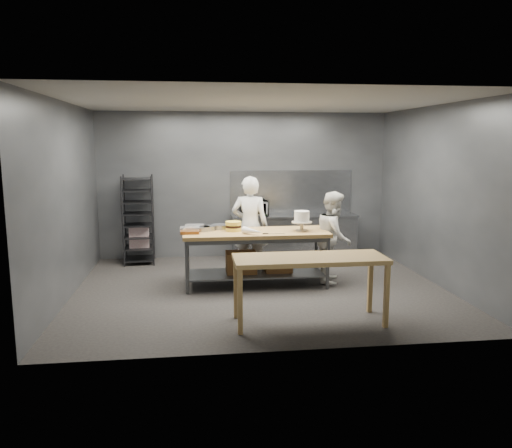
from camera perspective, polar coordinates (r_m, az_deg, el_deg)
The scene contains 16 objects.
ground at distance 8.28m, azimuth 0.53°, elevation -7.39°, with size 6.00×6.00×0.00m, color black.
back_wall at distance 10.45m, azimuth -1.32°, elevation 4.48°, with size 6.00×0.04×3.00m, color #4C4F54.
work_table at distance 8.38m, azimuth 0.01°, elevation -3.15°, with size 2.40×0.90×0.92m.
near_counter at distance 6.61m, azimuth 6.16°, elevation -4.47°, with size 2.00×0.70×0.90m.
back_counter at distance 10.43m, azimuth 4.35°, elevation -1.37°, with size 2.60×0.60×0.90m.
splashback_panel at distance 10.60m, azimuth 4.09°, elevation 3.71°, with size 2.60×0.02×0.90m, color slate.
speed_rack at distance 10.13m, azimuth -13.28°, elevation 0.41°, with size 0.63×0.68×1.75m.
chef_behind at distance 8.92m, azimuth -0.70°, elevation -0.26°, with size 0.66×0.43×1.80m, color white.
chef_right at distance 8.66m, azimuth 8.90°, elevation -1.45°, with size 0.76×0.59×1.56m, color silver.
microwave at distance 10.21m, azimuth -0.17°, elevation 1.82°, with size 0.54×0.37×0.30m, color black.
frosted_cake_stand at distance 8.32m, azimuth 5.25°, elevation 0.66°, with size 0.34×0.34×0.34m.
layer_cake at distance 8.32m, azimuth -2.60°, elevation -0.25°, with size 0.26×0.26×0.16m.
cake_pans at distance 8.44m, azimuth -5.25°, elevation -0.44°, with size 0.59×0.45×0.07m.
piping_bag at distance 7.97m, azimuth -0.35°, elevation -0.82°, with size 0.12×0.12×0.38m, color white.
offset_spatula at distance 8.05m, azimuth 1.70°, elevation -1.11°, with size 0.36×0.02×0.02m.
pastry_clamshells at distance 8.25m, azimuth -7.30°, elevation -0.57°, with size 0.39×0.43×0.11m.
Camera 1 is at (-1.08, -7.86, 2.38)m, focal length 35.00 mm.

